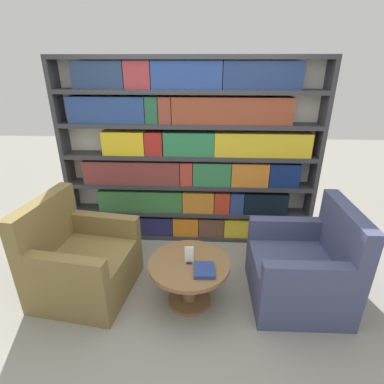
% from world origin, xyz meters
% --- Properties ---
extents(ground_plane, '(14.00, 14.00, 0.00)m').
position_xyz_m(ground_plane, '(0.00, 0.00, 0.00)').
color(ground_plane, gray).
extents(bookshelf, '(3.10, 0.30, 2.26)m').
position_xyz_m(bookshelf, '(-0.00, 1.35, 1.13)').
color(bookshelf, silver).
rests_on(bookshelf, ground_plane).
extents(armchair_left, '(0.99, 1.00, 1.00)m').
position_xyz_m(armchair_left, '(-1.03, 0.24, 0.33)').
color(armchair_left, olive).
rests_on(armchair_left, ground_plane).
extents(armchair_right, '(0.88, 0.90, 1.00)m').
position_xyz_m(armchair_right, '(1.17, 0.23, 0.33)').
color(armchair_right, '#42476B').
rests_on(armchair_right, ground_plane).
extents(coffee_table, '(0.77, 0.77, 0.46)m').
position_xyz_m(coffee_table, '(0.07, 0.12, 0.33)').
color(coffee_table, brown).
rests_on(coffee_table, ground_plane).
extents(table_sign, '(0.08, 0.06, 0.17)m').
position_xyz_m(table_sign, '(0.07, 0.12, 0.53)').
color(table_sign, black).
rests_on(table_sign, coffee_table).
extents(stray_book, '(0.19, 0.22, 0.04)m').
position_xyz_m(stray_book, '(0.21, -0.01, 0.48)').
color(stray_book, navy).
rests_on(stray_book, coffee_table).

